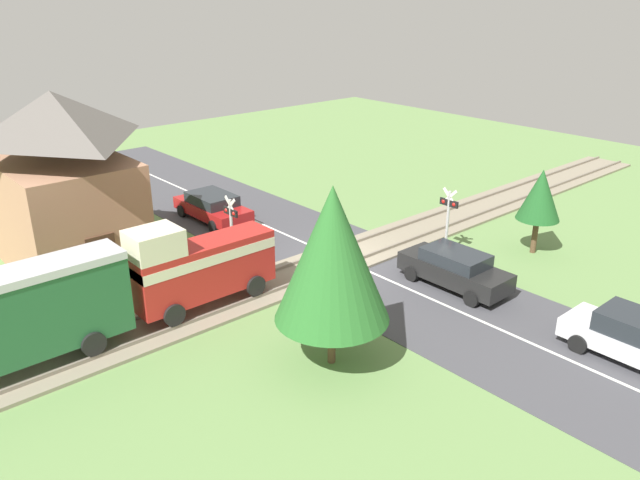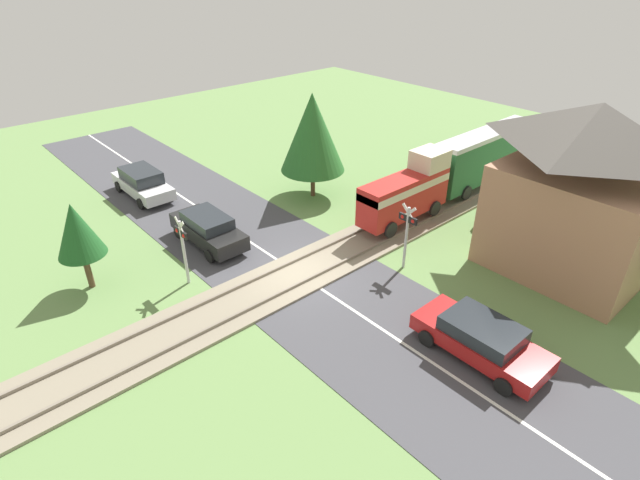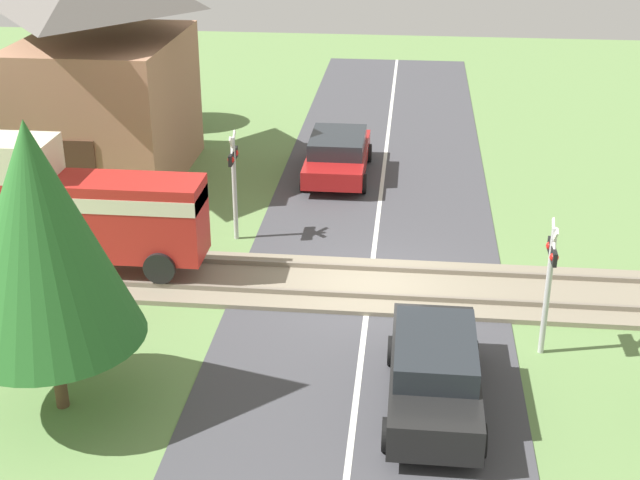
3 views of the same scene
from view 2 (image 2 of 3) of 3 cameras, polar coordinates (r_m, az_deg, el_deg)
The scene contains 13 objects.
ground_plane at distance 20.81m, azimuth -2.45°, elevation -3.95°, with size 60.00×60.00×0.00m, color #66894C.
road_surface at distance 20.80m, azimuth -2.45°, elevation -3.93°, with size 48.00×6.40×0.02m.
track_bed at distance 20.77m, azimuth -2.46°, elevation -3.80°, with size 2.80×48.00×0.24m.
train at distance 27.18m, azimuth 15.39°, elevation 7.99°, with size 1.58×13.23×3.18m.
car_near_crossing at distance 23.11m, azimuth -12.68°, elevation 1.29°, with size 4.31×1.79×1.46m.
car_far_side at distance 17.39m, azimuth 17.92°, elevation -10.63°, with size 4.45×1.99×1.35m.
car_behind_queue at distance 28.80m, azimuth -19.64°, elevation 6.22°, with size 4.45×1.84×1.52m.
crossing_signal_west_approach at distance 20.01m, azimuth -15.44°, elevation -0.27°, with size 0.90×0.18×2.93m.
crossing_signal_east_approach at distance 20.60m, azimuth 9.93°, elevation 1.36°, with size 0.90×0.18×2.93m.
station_building at distance 21.91m, azimuth 27.42°, elevation 4.64°, with size 6.34×4.81×7.02m.
pedestrian_by_station at distance 25.62m, azimuth 18.23°, elevation 3.27°, with size 0.38×0.38×1.55m.
tree_roadside_hedge at distance 26.18m, azimuth -0.87°, elevation 12.17°, with size 3.39×3.39×5.59m.
tree_beyond_track at distance 20.83m, azimuth -26.04°, elevation 1.01°, with size 1.80×1.80×3.68m.
Camera 2 is at (13.44, -10.74, 11.70)m, focal length 28.00 mm.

